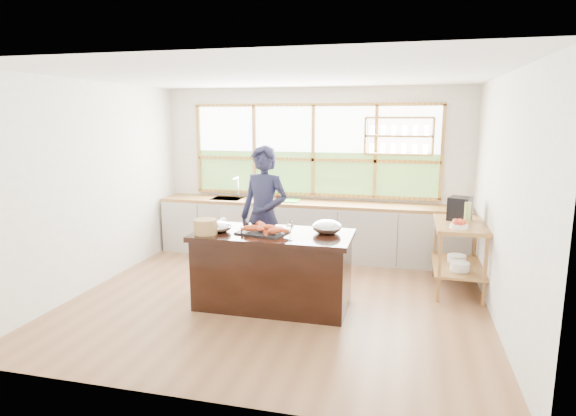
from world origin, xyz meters
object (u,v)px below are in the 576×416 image
(espresso_machine, at_px, (460,209))
(cook, at_px, (264,217))
(wicker_basket, at_px, (206,227))
(island, at_px, (273,269))

(espresso_machine, bearing_deg, cook, -146.42)
(espresso_machine, height_order, wicker_basket, espresso_machine)
(wicker_basket, bearing_deg, espresso_machine, 27.53)
(cook, relative_size, wicker_basket, 6.94)
(cook, bearing_deg, wicker_basket, -101.11)
(espresso_machine, xyz_separation_m, wicker_basket, (-2.93, -1.53, -0.07))
(espresso_machine, bearing_deg, island, -129.80)
(island, bearing_deg, cook, 114.76)
(island, xyz_separation_m, wicker_basket, (-0.74, -0.24, 0.53))
(island, height_order, cook, cook)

